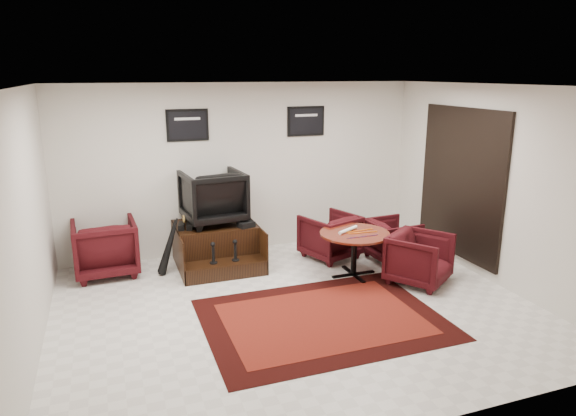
% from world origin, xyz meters
% --- Properties ---
extents(ground, '(6.00, 6.00, 0.00)m').
position_xyz_m(ground, '(0.00, 0.00, 0.00)').
color(ground, silver).
rests_on(ground, ground).
extents(room_shell, '(6.02, 5.02, 2.81)m').
position_xyz_m(room_shell, '(0.41, 0.12, 1.79)').
color(room_shell, beige).
rests_on(room_shell, ground).
extents(area_rug, '(2.89, 2.16, 0.01)m').
position_xyz_m(area_rug, '(0.19, -0.40, 0.01)').
color(area_rug, black).
rests_on(area_rug, ground).
extents(shine_podium, '(1.25, 1.29, 0.64)m').
position_xyz_m(shine_podium, '(-0.63, 1.91, 0.30)').
color(shine_podium, black).
rests_on(shine_podium, ground).
extents(shine_chair, '(0.98, 0.93, 0.93)m').
position_xyz_m(shine_chair, '(-0.63, 2.05, 1.11)').
color(shine_chair, black).
rests_on(shine_chair, shine_podium).
extents(shoes_pair, '(0.26, 0.29, 0.09)m').
position_xyz_m(shoes_pair, '(-1.10, 1.87, 0.69)').
color(shoes_pair, black).
rests_on(shoes_pair, shine_podium).
extents(polish_kit, '(0.28, 0.23, 0.08)m').
position_xyz_m(polish_kit, '(-0.20, 1.65, 0.69)').
color(polish_kit, black).
rests_on(polish_kit, shine_podium).
extents(umbrella_black, '(0.33, 0.13, 0.90)m').
position_xyz_m(umbrella_black, '(-1.37, 1.73, 0.45)').
color(umbrella_black, black).
rests_on(umbrella_black, ground).
extents(umbrella_hooked, '(0.32, 0.12, 0.85)m').
position_xyz_m(umbrella_hooked, '(-1.38, 1.82, 0.42)').
color(umbrella_hooked, black).
rests_on(umbrella_hooked, ground).
extents(armchair_side, '(0.94, 0.88, 0.92)m').
position_xyz_m(armchair_side, '(-2.27, 2.07, 0.46)').
color(armchair_side, black).
rests_on(armchair_side, ground).
extents(meeting_table, '(1.03, 1.03, 0.67)m').
position_xyz_m(meeting_table, '(1.20, 0.75, 0.59)').
color(meeting_table, '#49130A').
rests_on(meeting_table, ground).
extents(table_chair_back, '(0.98, 0.95, 0.81)m').
position_xyz_m(table_chair_back, '(1.18, 1.58, 0.40)').
color(table_chair_back, black).
rests_on(table_chair_back, ground).
extents(table_chair_window, '(0.72, 0.76, 0.73)m').
position_xyz_m(table_chair_window, '(2.10, 1.16, 0.37)').
color(table_chair_window, black).
rests_on(table_chair_window, ground).
extents(table_chair_corner, '(1.06, 1.05, 0.81)m').
position_xyz_m(table_chair_corner, '(1.96, 0.19, 0.40)').
color(table_chair_corner, black).
rests_on(table_chair_corner, ground).
extents(paper_roll, '(0.39, 0.25, 0.05)m').
position_xyz_m(paper_roll, '(1.13, 0.84, 0.70)').
color(paper_roll, white).
rests_on(paper_roll, meeting_table).
extents(table_clutter, '(0.57, 0.31, 0.01)m').
position_xyz_m(table_clutter, '(1.28, 0.69, 0.68)').
color(table_clutter, orange).
rests_on(table_clutter, meeting_table).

